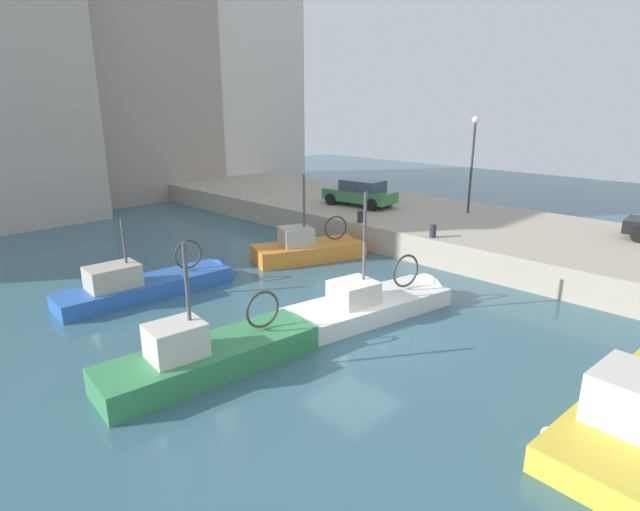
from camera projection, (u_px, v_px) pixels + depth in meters
name	position (u px, v px, depth m)	size (l,w,h in m)	color
water_surface	(353.00, 331.00, 15.41)	(80.00, 80.00, 0.00)	#386070
quay_wall	(520.00, 242.00, 23.06)	(9.00, 56.00, 1.20)	#ADA08C
fishing_boat_white	(379.00, 309.00, 16.80)	(6.67, 3.00, 4.92)	white
fishing_boat_blue	(155.00, 290.00, 18.45)	(6.99, 2.14, 3.64)	#2D60B7
fishing_boat_orange	(315.00, 256.00, 22.60)	(5.80, 3.66, 4.57)	orange
fishing_boat_green	(223.00, 362.00, 13.29)	(6.65, 2.40, 4.28)	#388951
parked_car_green	(360.00, 193.00, 27.88)	(2.19, 4.16, 1.44)	#387547
mooring_bollard_mid	(433.00, 231.00, 21.34)	(0.28, 0.28, 0.55)	#2D2D33
mooring_bollard_north	(360.00, 217.00, 24.04)	(0.28, 0.28, 0.55)	#2D2D33
quay_streetlamp	(473.00, 149.00, 25.35)	(0.36, 0.36, 4.83)	#38383D
waterfront_building_east_mid	(233.00, 34.00, 41.59)	(8.98, 8.19, 24.12)	silver
waterfront_building_east	(132.00, 91.00, 36.71)	(10.01, 9.03, 14.90)	#A39384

